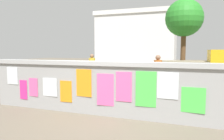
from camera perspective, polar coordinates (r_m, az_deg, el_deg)
name	(u,v)px	position (r m, az deg, el deg)	size (l,w,h in m)	color
ground	(152,79)	(13.61, 11.03, -2.35)	(60.00, 60.00, 0.00)	#6B6051
poster_wall	(109,88)	(5.80, -0.88, -4.87)	(7.90, 0.42, 1.51)	#999999
auto_rickshaw_truck	(200,68)	(11.73, 22.98, 0.51)	(3.62, 1.56, 1.85)	black
motorcycle	(217,91)	(7.76, 26.81, -5.20)	(1.90, 0.56, 0.87)	black
bicycle_near	(85,81)	(9.82, -7.38, -3.13)	(1.69, 0.45, 0.95)	black
bicycle_far	(122,80)	(10.34, 2.74, -2.66)	(1.67, 0.54, 0.95)	black
person_walking	(158,70)	(9.10, 12.45, 0.06)	(0.45, 0.45, 1.62)	#338CBF
person_bystander	(92,65)	(11.50, -5.50, 1.25)	(0.38, 0.38, 1.62)	#3F994C
tree_roadside	(184,19)	(15.95, 19.17, 13.16)	(2.63, 2.63, 5.41)	brown
building_background	(138,39)	(27.23, 7.02, 8.48)	(9.73, 6.29, 6.55)	silver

